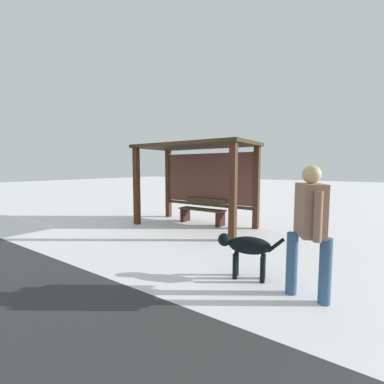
# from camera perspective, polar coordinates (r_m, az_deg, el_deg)

# --- Properties ---
(ground_plane) EXTENTS (60.00, 60.00, 0.00)m
(ground_plane) POSITION_cam_1_polar(r_m,az_deg,el_deg) (7.30, 0.48, -7.46)
(ground_plane) COLOR silver
(bus_shelter) EXTENTS (3.27, 1.67, 2.26)m
(bus_shelter) POSITION_cam_1_polar(r_m,az_deg,el_deg) (7.33, 1.56, 5.88)
(bus_shelter) COLOR #3B2315
(bus_shelter) RESTS_ON ground
(bench_left_inside) EXTENTS (1.40, 0.42, 0.71)m
(bench_left_inside) POSITION_cam_1_polar(r_m,az_deg,el_deg) (7.60, 2.33, -4.39)
(bench_left_inside) COLOR #473A25
(bench_left_inside) RESTS_ON ground
(person_walking) EXTENTS (0.58, 0.64, 1.64)m
(person_walking) POSITION_cam_1_polar(r_m,az_deg,el_deg) (3.47, 24.30, -5.87)
(person_walking) COLOR #896551
(person_walking) RESTS_ON ground
(dog) EXTENTS (0.92, 0.39, 0.65)m
(dog) POSITION_cam_1_polar(r_m,az_deg,el_deg) (3.95, 11.74, -11.79)
(dog) COLOR black
(dog) RESTS_ON ground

